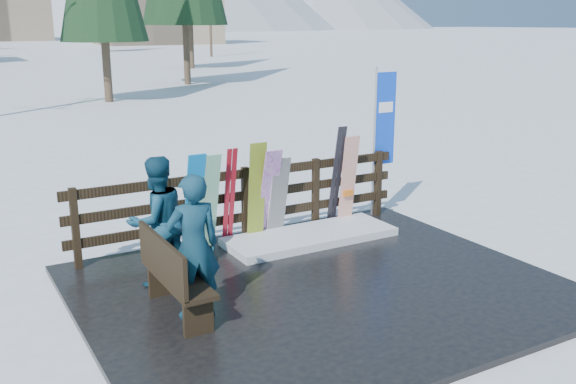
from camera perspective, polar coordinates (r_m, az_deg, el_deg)
ground at (r=8.49m, az=2.90°, el=-8.78°), size 700.00×700.00×0.00m
deck at (r=8.47m, az=2.90°, el=-8.54°), size 6.00×5.00×0.08m
fence at (r=10.06m, az=-3.81°, el=-0.53°), size 5.60×0.10×1.15m
snow_patch at (r=10.11m, az=1.99°, el=-3.96°), size 2.72×1.00×0.12m
bench at (r=7.57m, az=-10.30°, el=-7.17°), size 0.40×1.50×0.97m
snowboard_0 at (r=9.47m, az=-8.36°, el=-0.97°), size 0.27×0.43×1.53m
snowboard_1 at (r=9.56m, az=-7.10°, el=-0.88°), size 0.30×0.41×1.50m
snowboard_2 at (r=9.87m, az=-2.80°, el=-0.03°), size 0.28×0.20×1.58m
snowboard_3 at (r=9.98m, az=-1.72°, el=-0.21°), size 0.28×0.41×1.46m
snowboard_4 at (r=10.08m, az=-0.86°, el=-0.49°), size 0.29×0.30×1.31m
snowboard_5 at (r=10.74m, az=5.38°, el=1.01°), size 0.28×0.22×1.53m
ski_pair_a at (r=9.76m, az=-5.21°, el=-0.40°), size 0.16×0.31×1.53m
ski_pair_b at (r=10.67m, az=4.33°, el=1.42°), size 0.17×0.33×1.70m
rental_flag at (r=11.31m, az=8.39°, el=5.97°), size 0.45×0.04×2.60m
person_front at (r=7.39m, az=-8.41°, el=-4.82°), size 0.65×0.45×1.71m
person_back at (r=8.41m, az=-11.58°, el=-2.56°), size 0.95×0.81×1.70m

